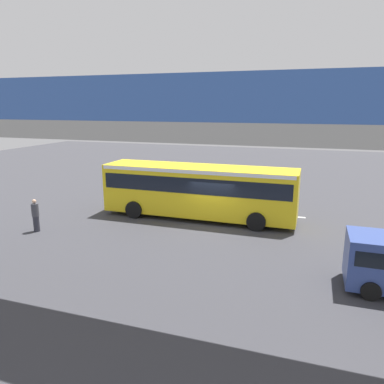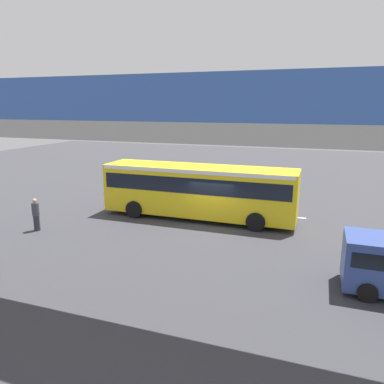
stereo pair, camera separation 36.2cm
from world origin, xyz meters
TOP-DOWN VIEW (x-y plane):
  - ground at (0.00, 0.00)m, footprint 80.00×80.00m
  - city_bus at (1.19, -0.95)m, footprint 11.54×2.85m
  - pedestrian at (8.76, 4.17)m, footprint 0.38×0.38m
  - traffic_sign at (6.21, -3.85)m, footprint 0.08×0.60m
  - lane_dash_leftmost at (-4.00, -2.99)m, footprint 2.00×0.20m
  - lane_dash_left at (0.00, -2.99)m, footprint 2.00×0.20m
  - lane_dash_centre at (4.00, -2.99)m, footprint 2.00×0.20m
  - pedestrian_overpass at (0.00, 9.86)m, footprint 30.77×2.60m

SIDE VIEW (x-z plane):
  - ground at x=0.00m, z-range 0.00..0.00m
  - lane_dash_leftmost at x=-4.00m, z-range 0.00..0.01m
  - lane_dash_left at x=0.00m, z-range 0.00..0.01m
  - lane_dash_centre at x=4.00m, z-range 0.00..0.01m
  - pedestrian at x=8.76m, z-range -0.01..1.78m
  - city_bus at x=1.19m, z-range 0.31..3.46m
  - traffic_sign at x=6.21m, z-range 0.49..3.29m
  - pedestrian_overpass at x=0.00m, z-range 1.88..9.24m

